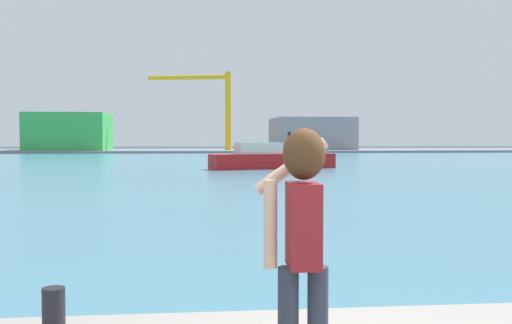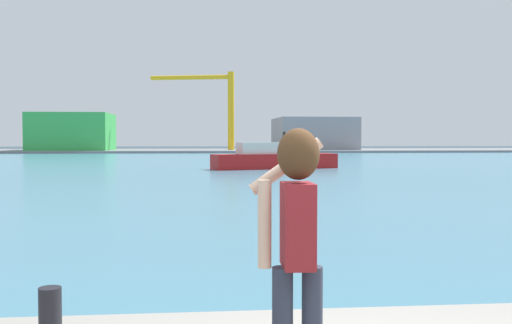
# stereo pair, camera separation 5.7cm
# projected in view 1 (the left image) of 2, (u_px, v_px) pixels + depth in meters

# --- Properties ---
(ground_plane) EXTENTS (220.00, 220.00, 0.00)m
(ground_plane) POSITION_uv_depth(u_px,v_px,m) (209.00, 162.00, 53.53)
(ground_plane) COLOR #334751
(harbor_water) EXTENTS (140.00, 100.00, 0.02)m
(harbor_water) POSITION_uv_depth(u_px,v_px,m) (208.00, 161.00, 55.52)
(harbor_water) COLOR teal
(harbor_water) RESTS_ON ground_plane
(far_shore_dock) EXTENTS (140.00, 20.00, 0.35)m
(far_shore_dock) POSITION_uv_depth(u_px,v_px,m) (203.00, 151.00, 95.27)
(far_shore_dock) COLOR gray
(far_shore_dock) RESTS_ON ground_plane
(person_photographer) EXTENTS (0.52, 0.55, 1.74)m
(person_photographer) POSITION_uv_depth(u_px,v_px,m) (302.00, 230.00, 3.91)
(person_photographer) COLOR #2D3342
(person_photographer) RESTS_ON quay_promenade
(harbor_bollard) EXTENTS (0.19, 0.19, 0.42)m
(harbor_bollard) POSITION_uv_depth(u_px,v_px,m) (54.00, 313.00, 4.95)
(harbor_bollard) COLOR black
(harbor_bollard) RESTS_ON quay_promenade
(boat_moored) EXTENTS (9.15, 4.35, 1.84)m
(boat_moored) POSITION_uv_depth(u_px,v_px,m) (271.00, 159.00, 41.30)
(boat_moored) COLOR #B21919
(boat_moored) RESTS_ON harbor_water
(warehouse_left) EXTENTS (11.62, 11.40, 5.63)m
(warehouse_left) POSITION_uv_depth(u_px,v_px,m) (70.00, 132.00, 90.50)
(warehouse_left) COLOR green
(warehouse_left) RESTS_ON far_shore_dock
(warehouse_right) EXTENTS (12.53, 13.67, 5.19)m
(warehouse_right) POSITION_uv_depth(u_px,v_px,m) (311.00, 134.00, 98.58)
(warehouse_right) COLOR gray
(warehouse_right) RESTS_ON far_shore_dock
(port_crane) EXTENTS (13.14, 3.82, 12.24)m
(port_crane) POSITION_uv_depth(u_px,v_px,m) (215.00, 99.00, 92.67)
(port_crane) COLOR yellow
(port_crane) RESTS_ON far_shore_dock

